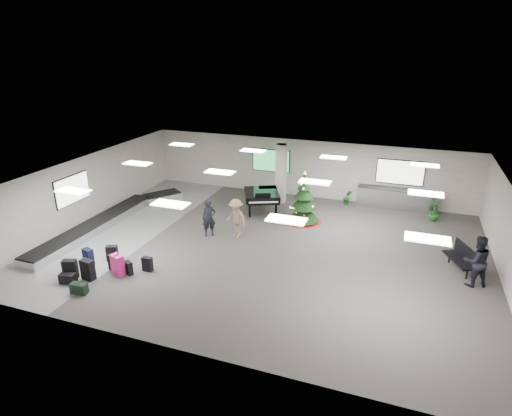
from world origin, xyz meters
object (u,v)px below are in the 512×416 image
(traveler_a, at_px, (209,218))
(baggage_carousel, at_px, (110,220))
(christmas_tree, at_px, (304,204))
(pink_suitcase, at_px, (118,265))
(traveler_bench, at_px, (477,261))
(service_counter, at_px, (397,199))
(traveler_b, at_px, (236,218))
(potted_plant_right, at_px, (434,212))
(bench, at_px, (463,257))
(grand_piano, at_px, (262,195))
(potted_plant_left, at_px, (347,197))

(traveler_a, bearing_deg, baggage_carousel, 150.16)
(christmas_tree, height_order, traveler_a, christmas_tree)
(pink_suitcase, relative_size, traveler_bench, 0.43)
(service_counter, xyz_separation_m, traveler_b, (-6.58, -6.01, 0.33))
(service_counter, height_order, potted_plant_right, service_counter)
(traveler_b, bearing_deg, pink_suitcase, -100.16)
(pink_suitcase, xyz_separation_m, bench, (12.09, 4.66, 0.17))
(service_counter, bearing_deg, grand_piano, -156.96)
(christmas_tree, distance_m, traveler_b, 3.61)
(traveler_bench, distance_m, potted_plant_right, 6.08)
(service_counter, bearing_deg, traveler_a, -140.77)
(bench, distance_m, potted_plant_left, 7.78)
(christmas_tree, xyz_separation_m, traveler_b, (-2.41, -2.68, 0.00))
(potted_plant_right, bearing_deg, traveler_bench, -79.09)
(traveler_bench, bearing_deg, traveler_b, -28.02)
(grand_piano, distance_m, traveler_a, 3.78)
(bench, bearing_deg, pink_suitcase, 177.10)
(service_counter, distance_m, grand_piano, 7.07)
(grand_piano, xyz_separation_m, traveler_a, (-1.25, -3.57, -0.04))
(potted_plant_right, bearing_deg, pink_suitcase, -139.42)
(bench, bearing_deg, traveler_a, 157.70)
(christmas_tree, distance_m, potted_plant_right, 6.42)
(service_counter, bearing_deg, bench, -66.24)
(service_counter, bearing_deg, traveler_bench, -67.01)
(christmas_tree, bearing_deg, bench, -21.62)
(grand_piano, xyz_separation_m, potted_plant_right, (8.32, 1.72, -0.44))
(grand_piano, distance_m, traveler_bench, 10.37)
(bench, relative_size, traveler_a, 1.00)
(baggage_carousel, relative_size, traveler_a, 5.77)
(pink_suitcase, relative_size, christmas_tree, 0.32)
(service_counter, relative_size, traveler_a, 2.41)
(grand_piano, bearing_deg, potted_plant_right, -12.65)
(traveler_bench, bearing_deg, potted_plant_left, -73.18)
(christmas_tree, xyz_separation_m, potted_plant_right, (5.99, 2.28, -0.44))
(christmas_tree, bearing_deg, potted_plant_left, 61.96)
(pink_suitcase, relative_size, grand_piano, 0.31)
(baggage_carousel, xyz_separation_m, potted_plant_left, (10.33, 6.52, 0.20))
(traveler_b, relative_size, potted_plant_right, 2.01)
(bench, xyz_separation_m, traveler_a, (-10.41, -0.30, 0.27))
(pink_suitcase, distance_m, christmas_tree, 9.07)
(christmas_tree, bearing_deg, baggage_carousel, -158.55)
(grand_piano, distance_m, bench, 9.72)
(grand_piano, height_order, traveler_a, traveler_a)
(traveler_a, xyz_separation_m, traveler_bench, (10.72, -0.66, 0.12))
(grand_piano, distance_m, potted_plant_left, 4.76)
(service_counter, relative_size, traveler_b, 2.30)
(grand_piano, bearing_deg, christmas_tree, -37.82)
(traveler_bench, height_order, potted_plant_left, traveler_bench)
(potted_plant_right, bearing_deg, traveler_b, -149.44)
(pink_suitcase, height_order, grand_piano, grand_piano)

